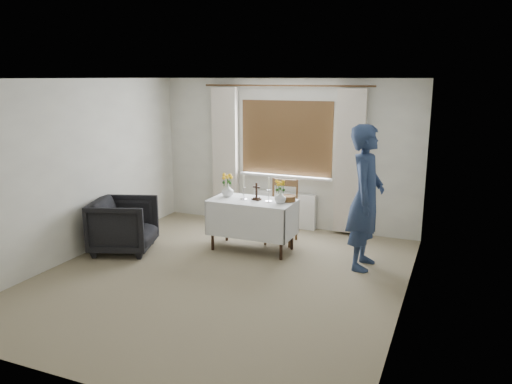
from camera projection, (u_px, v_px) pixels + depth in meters
ground at (221, 277)px, 6.43m from camera, size 5.00×5.00×0.00m
altar_table at (252, 225)px, 7.37m from camera, size 1.24×0.64×0.76m
wooden_chair at (281, 212)px, 7.68m from camera, size 0.47×0.47×0.98m
armchair at (124, 225)px, 7.32m from camera, size 1.10×1.08×0.79m
person at (366, 198)px, 6.57m from camera, size 0.47×0.71×1.93m
radiator at (284, 210)px, 8.54m from camera, size 1.10×0.10×0.60m
wooden_cross at (256, 191)px, 7.25m from camera, size 0.14×0.11×0.26m
candlestick_left at (243, 188)px, 7.26m from camera, size 0.12×0.12×0.37m
candlestick_right at (269, 190)px, 7.15m from camera, size 0.13×0.13×0.36m
flower_vase_left at (228, 190)px, 7.48m from camera, size 0.24×0.24×0.19m
flower_vase_right at (280, 197)px, 7.08m from camera, size 0.19×0.19×0.17m
wicker_basket at (288, 198)px, 7.22m from camera, size 0.26×0.26×0.08m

